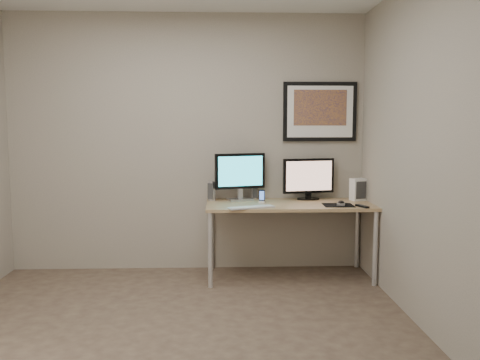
% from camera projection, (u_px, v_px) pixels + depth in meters
% --- Properties ---
extents(floor, '(3.60, 3.60, 0.00)m').
position_uv_depth(floor, '(174.00, 334.00, 3.62)').
color(floor, '#47372C').
rests_on(floor, ground).
extents(room, '(3.60, 3.60, 3.60)m').
position_uv_depth(room, '(176.00, 104.00, 3.89)').
color(room, white).
rests_on(room, ground).
extents(desk, '(1.60, 0.70, 0.73)m').
position_uv_depth(desk, '(289.00, 210.00, 4.93)').
color(desk, olive).
rests_on(desk, floor).
extents(framed_art, '(0.75, 0.04, 0.60)m').
position_uv_depth(framed_art, '(320.00, 112.00, 5.17)').
color(framed_art, black).
rests_on(framed_art, room).
extents(monitor_large, '(0.51, 0.23, 0.47)m').
position_uv_depth(monitor_large, '(240.00, 174.00, 5.08)').
color(monitor_large, '#BCBCC1').
rests_on(monitor_large, desk).
extents(monitor_tv, '(0.53, 0.17, 0.42)m').
position_uv_depth(monitor_tv, '(309.00, 178.00, 5.13)').
color(monitor_tv, black).
rests_on(monitor_tv, desk).
extents(speaker_left, '(0.10, 0.10, 0.19)m').
position_uv_depth(speaker_left, '(212.00, 191.00, 5.09)').
color(speaker_left, '#BCBCC1').
rests_on(speaker_left, desk).
extents(speaker_right, '(0.07, 0.07, 0.16)m').
position_uv_depth(speaker_right, '(254.00, 191.00, 5.20)').
color(speaker_right, '#BCBCC1').
rests_on(speaker_right, desk).
extents(phone_dock, '(0.07, 0.07, 0.12)m').
position_uv_depth(phone_dock, '(262.00, 196.00, 4.97)').
color(phone_dock, black).
rests_on(phone_dock, desk).
extents(keyboard, '(0.45, 0.26, 0.02)m').
position_uv_depth(keyboard, '(251.00, 207.00, 4.63)').
color(keyboard, silver).
rests_on(keyboard, desk).
extents(mousepad, '(0.29, 0.26, 0.00)m').
position_uv_depth(mousepad, '(338.00, 205.00, 4.79)').
color(mousepad, black).
rests_on(mousepad, desk).
extents(mouse, '(0.10, 0.13, 0.04)m').
position_uv_depth(mouse, '(341.00, 203.00, 4.79)').
color(mouse, black).
rests_on(mouse, mousepad).
extents(remote, '(0.10, 0.17, 0.02)m').
position_uv_depth(remote, '(362.00, 206.00, 4.69)').
color(remote, black).
rests_on(remote, desk).
extents(fan_unit, '(0.17, 0.14, 0.22)m').
position_uv_depth(fan_unit, '(358.00, 189.00, 5.10)').
color(fan_unit, silver).
rests_on(fan_unit, desk).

